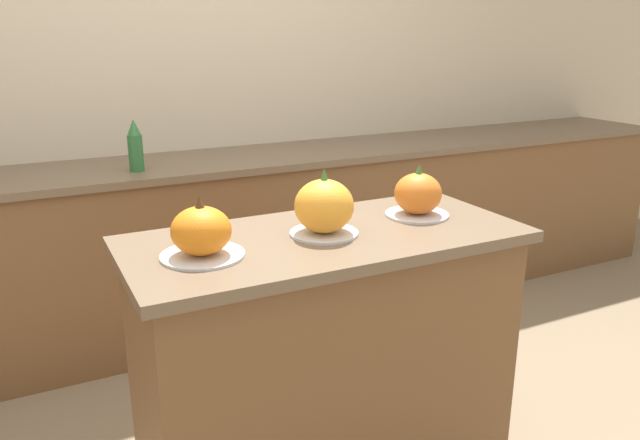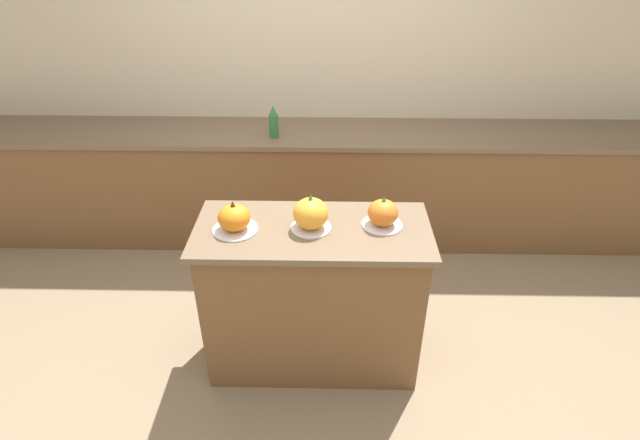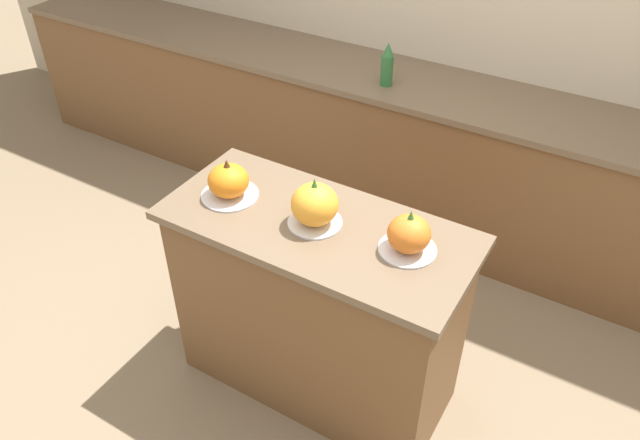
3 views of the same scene
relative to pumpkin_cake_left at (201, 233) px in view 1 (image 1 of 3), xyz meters
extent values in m
cube|color=beige|center=(0.40, 1.72, 0.25)|extent=(8.00, 0.06, 2.50)
cube|color=brown|center=(0.40, 0.02, -0.55)|extent=(1.17, 0.50, 0.90)
cube|color=brown|center=(0.40, 0.02, -0.09)|extent=(1.23, 0.56, 0.03)
cube|color=brown|center=(0.40, 1.39, -0.56)|extent=(6.00, 0.56, 0.88)
cube|color=brown|center=(0.40, 1.39, -0.11)|extent=(6.00, 0.60, 0.03)
cylinder|color=silver|center=(0.00, 0.00, -0.06)|extent=(0.23, 0.23, 0.01)
ellipsoid|color=orange|center=(0.00, 0.00, 0.01)|extent=(0.17, 0.17, 0.13)
cone|color=#4C2D14|center=(0.00, 0.00, 0.09)|extent=(0.03, 0.03, 0.03)
cylinder|color=silver|center=(0.39, 0.02, -0.06)|extent=(0.21, 0.21, 0.01)
ellipsoid|color=orange|center=(0.39, 0.02, 0.02)|extent=(0.18, 0.18, 0.16)
cone|color=#38702D|center=(0.39, 0.02, 0.12)|extent=(0.02, 0.02, 0.04)
cylinder|color=silver|center=(0.76, 0.06, -0.06)|extent=(0.21, 0.21, 0.01)
ellipsoid|color=orange|center=(0.76, 0.06, 0.01)|extent=(0.16, 0.16, 0.14)
cone|color=#38702D|center=(0.76, 0.06, 0.09)|extent=(0.03, 0.03, 0.04)
cylinder|color=#2D6B38|center=(0.07, 1.28, -0.01)|extent=(0.07, 0.07, 0.17)
cone|color=#2D6B38|center=(0.07, 1.28, 0.11)|extent=(0.06, 0.06, 0.07)
camera|label=1|loc=(-0.44, -1.58, 0.53)|focal=35.00mm
camera|label=2|loc=(0.48, -2.13, 1.33)|focal=28.00mm
camera|label=3|loc=(1.37, -1.57, 1.40)|focal=35.00mm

